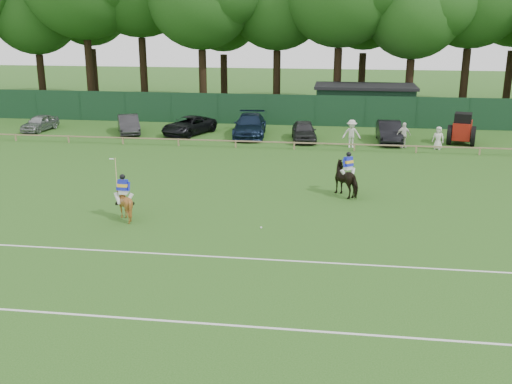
% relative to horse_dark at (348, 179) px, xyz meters
% --- Properties ---
extents(ground, '(160.00, 160.00, 0.00)m').
position_rel_horse_dark_xyz_m(ground, '(-4.46, -7.72, -0.84)').
color(ground, '#1E4C14').
rests_on(ground, ground).
extents(horse_dark, '(1.97, 2.11, 1.68)m').
position_rel_horse_dark_xyz_m(horse_dark, '(0.00, 0.00, 0.00)').
color(horse_dark, black).
rests_on(horse_dark, ground).
extents(horse_chestnut, '(1.24, 1.38, 1.45)m').
position_rel_horse_dark_xyz_m(horse_chestnut, '(-9.80, -5.00, -0.11)').
color(horse_chestnut, brown).
rests_on(horse_chestnut, ground).
extents(sedan_silver, '(1.91, 3.78, 1.24)m').
position_rel_horse_dark_xyz_m(sedan_silver, '(-23.59, 14.20, -0.22)').
color(sedan_silver, '#999B9E').
rests_on(sedan_silver, ground).
extents(sedan_grey, '(3.02, 4.46, 1.39)m').
position_rel_horse_dark_xyz_m(sedan_grey, '(-16.37, 14.12, -0.15)').
color(sedan_grey, '#29292B').
rests_on(sedan_grey, ground).
extents(suv_black, '(3.94, 5.27, 1.33)m').
position_rel_horse_dark_xyz_m(suv_black, '(-11.74, 14.40, -0.18)').
color(suv_black, black).
rests_on(suv_black, ground).
extents(sedan_navy, '(2.67, 5.70, 1.61)m').
position_rel_horse_dark_xyz_m(sedan_navy, '(-7.07, 14.30, -0.04)').
color(sedan_navy, '#0F1C31').
rests_on(sedan_navy, ground).
extents(hatch_grey, '(2.14, 4.29, 1.40)m').
position_rel_horse_dark_xyz_m(hatch_grey, '(-3.00, 13.23, -0.14)').
color(hatch_grey, '#29292B').
rests_on(hatch_grey, ground).
extents(estate_black, '(1.67, 4.53, 1.48)m').
position_rel_horse_dark_xyz_m(estate_black, '(3.01, 13.52, -0.10)').
color(estate_black, black).
rests_on(estate_black, ground).
extents(spectator_left, '(1.28, 0.80, 1.90)m').
position_rel_horse_dark_xyz_m(spectator_left, '(0.34, 11.39, 0.11)').
color(spectator_left, beige).
rests_on(spectator_left, ground).
extents(spectator_mid, '(1.09, 0.75, 1.73)m').
position_rel_horse_dark_xyz_m(spectator_mid, '(3.83, 11.86, 0.02)').
color(spectator_mid, silver).
rests_on(spectator_mid, ground).
extents(spectator_right, '(0.88, 0.74, 1.54)m').
position_rel_horse_dark_xyz_m(spectator_right, '(6.10, 11.59, -0.07)').
color(spectator_right, silver).
rests_on(spectator_right, ground).
extents(rider_dark, '(0.81, 0.71, 1.41)m').
position_rel_horse_dark_xyz_m(rider_dark, '(0.01, -0.01, 0.75)').
color(rider_dark, silver).
rests_on(rider_dark, ground).
extents(rider_chestnut, '(0.94, 0.59, 2.05)m').
position_rel_horse_dark_xyz_m(rider_chestnut, '(-9.81, -5.01, 0.57)').
color(rider_chestnut, silver).
rests_on(rider_chestnut, ground).
extents(polo_ball, '(0.09, 0.09, 0.09)m').
position_rel_horse_dark_xyz_m(polo_ball, '(-3.64, -5.42, -0.80)').
color(polo_ball, silver).
rests_on(polo_ball, ground).
extents(pitch_lines, '(60.00, 5.10, 0.01)m').
position_rel_horse_dark_xyz_m(pitch_lines, '(-4.46, -11.22, -0.83)').
color(pitch_lines, silver).
rests_on(pitch_lines, ground).
extents(pitch_rail, '(62.10, 0.10, 0.50)m').
position_rel_horse_dark_xyz_m(pitch_rail, '(-4.46, 10.28, -0.40)').
color(pitch_rail, '#997F5B').
rests_on(pitch_rail, ground).
extents(perimeter_fence, '(92.08, 0.08, 2.50)m').
position_rel_horse_dark_xyz_m(perimeter_fence, '(-4.46, 19.28, 0.41)').
color(perimeter_fence, '#14351E').
rests_on(perimeter_fence, ground).
extents(utility_shed, '(8.40, 4.40, 3.04)m').
position_rel_horse_dark_xyz_m(utility_shed, '(1.54, 22.28, 0.70)').
color(utility_shed, '#14331E').
rests_on(utility_shed, ground).
extents(tree_row, '(96.00, 12.00, 21.00)m').
position_rel_horse_dark_xyz_m(tree_row, '(-2.46, 27.28, -0.84)').
color(tree_row, '#26561C').
rests_on(tree_row, ground).
extents(tractor, '(2.32, 2.95, 2.20)m').
position_rel_horse_dark_xyz_m(tractor, '(7.99, 13.64, 0.20)').
color(tractor, maroon).
rests_on(tractor, ground).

